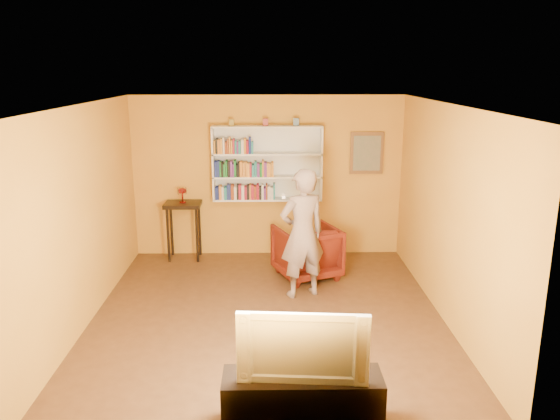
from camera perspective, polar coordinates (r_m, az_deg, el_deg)
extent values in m
cube|color=#452B16|center=(7.24, -1.32, -11.43)|extent=(5.30, 5.80, 0.12)
cube|color=#C08123|center=(9.20, -1.31, 3.53)|extent=(5.30, 0.04, 2.70)
cube|color=#C08123|center=(4.36, -1.54, -9.35)|extent=(5.30, 0.04, 2.70)
cube|color=#C08123|center=(7.13, -19.96, -0.66)|extent=(0.04, 5.80, 2.70)
cube|color=#C08123|center=(7.10, 17.26, -0.48)|extent=(0.04, 5.80, 2.70)
cube|color=white|center=(6.51, -1.46, 11.19)|extent=(5.30, 5.80, 0.06)
cube|color=white|center=(9.11, -1.32, 5.03)|extent=(1.80, 0.03, 1.20)
cube|color=white|center=(9.03, -6.97, 4.84)|extent=(0.03, 0.28, 1.20)
cube|color=white|center=(9.02, 4.32, 4.89)|extent=(0.03, 0.28, 1.20)
cube|color=white|center=(9.10, -1.31, 1.16)|extent=(1.80, 0.28, 0.03)
cube|color=white|center=(9.02, -1.32, 3.51)|extent=(1.80, 0.28, 0.03)
cube|color=white|center=(8.96, -1.33, 5.90)|extent=(1.80, 0.28, 0.03)
cube|color=white|center=(8.90, -1.35, 8.70)|extent=(1.80, 0.28, 0.03)
cube|color=navy|center=(9.07, -6.66, 1.79)|extent=(0.03, 0.17, 0.21)
cube|color=navy|center=(9.06, -6.47, 1.80)|extent=(0.02, 0.15, 0.21)
cube|color=orange|center=(9.06, -6.23, 1.86)|extent=(0.04, 0.15, 0.23)
cube|color=silver|center=(9.07, -5.97, 1.82)|extent=(0.03, 0.18, 0.21)
cube|color=teal|center=(9.07, -5.69, 1.81)|extent=(0.04, 0.19, 0.21)
cube|color=navy|center=(9.05, -5.45, 1.94)|extent=(0.03, 0.17, 0.25)
cube|color=navy|center=(9.04, -5.25, 1.90)|extent=(0.03, 0.14, 0.25)
cube|color=brown|center=(9.05, -4.98, 1.91)|extent=(0.04, 0.16, 0.24)
cube|color=silver|center=(9.06, -4.66, 1.87)|extent=(0.04, 0.19, 0.22)
cube|color=black|center=(9.04, -4.43, 1.92)|extent=(0.03, 0.16, 0.25)
cube|color=maroon|center=(9.05, -4.19, 1.92)|extent=(0.04, 0.18, 0.24)
cube|color=silver|center=(9.05, -3.89, 1.91)|extent=(0.04, 0.19, 0.24)
cube|color=maroon|center=(9.05, -3.60, 1.83)|extent=(0.04, 0.18, 0.21)
cube|color=black|center=(9.05, -3.34, 1.90)|extent=(0.04, 0.19, 0.23)
cube|color=orange|center=(9.03, -3.13, 1.94)|extent=(0.02, 0.15, 0.25)
cube|color=maroon|center=(9.03, -2.88, 1.92)|extent=(0.04, 0.17, 0.24)
cube|color=brown|center=(9.02, -2.61, 1.85)|extent=(0.04, 0.14, 0.22)
cube|color=maroon|center=(9.02, -2.34, 1.94)|extent=(0.04, 0.16, 0.25)
cube|color=black|center=(9.03, -2.07, 1.82)|extent=(0.03, 0.16, 0.21)
cube|color=silver|center=(9.02, -1.82, 1.94)|extent=(0.03, 0.15, 0.25)
cube|color=#662B81|center=(9.04, -1.60, 1.78)|extent=(0.03, 0.17, 0.19)
cube|color=brown|center=(9.03, -1.40, 1.95)|extent=(0.02, 0.17, 0.25)
cube|color=silver|center=(9.03, -1.15, 1.88)|extent=(0.04, 0.18, 0.22)
cube|color=silver|center=(9.04, -0.86, 1.81)|extent=(0.04, 0.19, 0.20)
cube|color=teal|center=(9.03, -0.61, 1.98)|extent=(0.03, 0.17, 0.26)
cube|color=navy|center=(9.00, -6.70, 4.29)|extent=(0.04, 0.17, 0.25)
cube|color=navy|center=(8.99, -6.44, 4.32)|extent=(0.03, 0.16, 0.26)
cube|color=#186E2B|center=(8.98, -6.23, 4.28)|extent=(0.02, 0.15, 0.25)
cube|color=black|center=(8.99, -6.03, 4.27)|extent=(0.03, 0.18, 0.24)
cube|color=#186E2B|center=(8.99, -5.80, 4.17)|extent=(0.03, 0.17, 0.21)
cube|color=#186E2B|center=(8.99, -5.59, 4.35)|extent=(0.02, 0.19, 0.27)
cube|color=black|center=(8.97, -5.35, 4.28)|extent=(0.04, 0.15, 0.25)
cube|color=#662B81|center=(8.97, -5.09, 4.33)|extent=(0.03, 0.17, 0.26)
cube|color=#662B81|center=(8.96, -4.88, 4.17)|extent=(0.02, 0.14, 0.21)
cube|color=#186E2B|center=(8.97, -4.69, 4.37)|extent=(0.03, 0.18, 0.27)
cube|color=black|center=(8.97, -4.48, 4.15)|extent=(0.02, 0.16, 0.20)
cube|color=black|center=(8.97, -4.31, 4.27)|extent=(0.02, 0.17, 0.24)
cube|color=orange|center=(8.96, -4.08, 4.31)|extent=(0.04, 0.15, 0.25)
cube|color=orange|center=(8.97, -3.78, 4.28)|extent=(0.04, 0.18, 0.24)
cube|color=orange|center=(8.96, -3.53, 4.30)|extent=(0.03, 0.17, 0.25)
cube|color=orange|center=(8.95, -3.31, 4.22)|extent=(0.04, 0.15, 0.22)
cube|color=maroon|center=(8.96, -3.08, 4.24)|extent=(0.03, 0.16, 0.23)
cube|color=teal|center=(8.96, -2.82, 4.16)|extent=(0.04, 0.16, 0.20)
cube|color=teal|center=(8.94, -2.56, 4.32)|extent=(0.04, 0.15, 0.25)
cube|color=#662B81|center=(8.95, -2.28, 4.22)|extent=(0.04, 0.15, 0.22)
cube|color=#186E2B|center=(8.95, -2.01, 4.19)|extent=(0.04, 0.15, 0.21)
cube|color=orange|center=(8.95, -1.79, 4.39)|extent=(0.02, 0.17, 0.27)
cube|color=#662B81|center=(8.95, -1.54, 4.28)|extent=(0.04, 0.16, 0.24)
cube|color=orange|center=(8.95, -1.26, 4.25)|extent=(0.04, 0.16, 0.23)
cube|color=orange|center=(8.95, -1.04, 4.21)|extent=(0.03, 0.15, 0.22)
cube|color=orange|center=(8.96, -0.80, 4.29)|extent=(0.04, 0.18, 0.24)
cube|color=orange|center=(8.93, -6.83, 6.56)|extent=(0.02, 0.14, 0.22)
cube|color=black|center=(8.94, -6.61, 6.66)|extent=(0.03, 0.19, 0.24)
cube|color=orange|center=(8.94, -6.38, 6.62)|extent=(0.04, 0.19, 0.23)
cube|color=orange|center=(8.92, -6.12, 6.65)|extent=(0.03, 0.16, 0.24)
cube|color=silver|center=(8.93, -5.87, 6.71)|extent=(0.03, 0.19, 0.25)
cube|color=brown|center=(8.92, -5.66, 6.51)|extent=(0.03, 0.17, 0.19)
cube|color=brown|center=(8.93, -5.45, 6.65)|extent=(0.02, 0.19, 0.23)
cube|color=orange|center=(8.92, -5.26, 6.75)|extent=(0.02, 0.18, 0.26)
cube|color=orange|center=(8.91, -5.05, 6.60)|extent=(0.02, 0.16, 0.22)
cube|color=maroon|center=(8.91, -4.85, 6.68)|extent=(0.03, 0.18, 0.24)
cube|color=teal|center=(8.91, -4.64, 6.58)|extent=(0.03, 0.16, 0.21)
cube|color=#662B81|center=(8.91, -4.45, 6.53)|extent=(0.03, 0.17, 0.19)
cube|color=teal|center=(8.91, -4.22, 6.57)|extent=(0.03, 0.18, 0.20)
cube|color=silver|center=(8.91, -3.93, 6.65)|extent=(0.04, 0.17, 0.23)
cube|color=orange|center=(8.91, -3.66, 6.71)|extent=(0.03, 0.18, 0.24)
cube|color=maroon|center=(8.90, -3.42, 6.61)|extent=(0.03, 0.17, 0.21)
cube|color=navy|center=(8.89, -3.16, 6.77)|extent=(0.04, 0.15, 0.27)
cube|color=teal|center=(8.89, -2.91, 6.54)|extent=(0.03, 0.15, 0.19)
cube|color=olive|center=(8.92, -5.07, 9.08)|extent=(0.08, 0.08, 0.10)
cube|color=#9E3934|center=(8.89, -1.52, 9.16)|extent=(0.09, 0.09, 0.12)
cube|color=slate|center=(8.90, 1.69, 9.19)|extent=(0.09, 0.09, 0.12)
cube|color=brown|center=(9.21, 9.04, 5.90)|extent=(0.55, 0.04, 0.70)
cube|color=#7F725C|center=(9.19, 9.07, 5.88)|extent=(0.45, 0.02, 0.58)
cylinder|color=black|center=(9.14, -11.61, -2.64)|extent=(0.04, 0.04, 0.90)
cylinder|color=black|center=(9.07, -8.67, -2.65)|extent=(0.04, 0.04, 0.90)
cylinder|color=black|center=(9.47, -11.25, -2.03)|extent=(0.04, 0.04, 0.90)
cylinder|color=black|center=(9.39, -8.40, -2.03)|extent=(0.04, 0.04, 0.90)
cube|color=black|center=(9.14, -10.12, 0.57)|extent=(0.59, 0.45, 0.06)
cylinder|color=maroon|center=(9.13, -10.13, 0.83)|extent=(0.10, 0.10, 0.02)
cylinder|color=maroon|center=(9.11, -10.15, 1.29)|extent=(0.03, 0.03, 0.13)
ellipsoid|color=maroon|center=(9.08, -10.18, 1.98)|extent=(0.14, 0.14, 0.09)
cylinder|color=beige|center=(9.07, -9.74, 1.95)|extent=(0.01, 0.01, 0.10)
cylinder|color=beige|center=(9.13, -9.82, 2.02)|extent=(0.01, 0.01, 0.10)
cylinder|color=beige|center=(9.15, -10.11, 2.05)|extent=(0.01, 0.01, 0.10)
cylinder|color=beige|center=(9.14, -10.44, 2.01)|extent=(0.01, 0.01, 0.10)
cylinder|color=beige|center=(9.10, -10.62, 1.94)|extent=(0.01, 0.01, 0.10)
cylinder|color=beige|center=(9.04, -10.54, 1.87)|extent=(0.01, 0.01, 0.10)
cylinder|color=beige|center=(9.02, -10.25, 1.85)|extent=(0.01, 0.01, 0.10)
cylinder|color=beige|center=(9.03, -9.91, 1.88)|extent=(0.01, 0.01, 0.10)
imported|color=#450A04|center=(8.36, 2.81, -4.35)|extent=(1.13, 1.14, 0.81)
imported|color=#7B655A|center=(7.52, 2.35, -2.47)|extent=(0.78, 0.65, 1.82)
cube|color=white|center=(7.09, 0.37, 1.46)|extent=(0.04, 0.15, 0.04)
cube|color=black|center=(5.14, 2.34, -19.33)|extent=(1.41, 0.42, 0.50)
imported|color=black|center=(4.84, 2.41, -13.67)|extent=(1.13, 0.23, 0.65)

